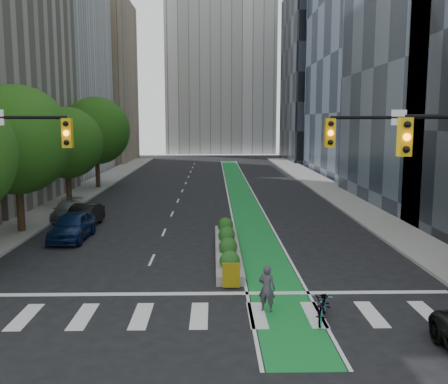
{
  "coord_description": "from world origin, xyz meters",
  "views": [
    {
      "loc": [
        0.51,
        -17.48,
        6.69
      ],
      "look_at": [
        1.05,
        8.23,
        3.0
      ],
      "focal_mm": 40.0,
      "sensor_mm": 36.0,
      "label": 1
    }
  ],
  "objects_px": {
    "cyclist": "(267,288)",
    "parked_car_left_far": "(67,210)",
    "median_planter": "(227,247)",
    "parked_car_left_mid": "(83,216)",
    "parked_car_left_near": "(72,226)",
    "bicycle": "(323,305)"
  },
  "relations": [
    {
      "from": "parked_car_left_near",
      "to": "parked_car_left_mid",
      "type": "bearing_deg",
      "value": 95.12
    },
    {
      "from": "bicycle",
      "to": "parked_car_left_far",
      "type": "xyz_separation_m",
      "value": [
        -13.7,
        17.75,
        0.1
      ]
    },
    {
      "from": "bicycle",
      "to": "parked_car_left_mid",
      "type": "height_order",
      "value": "parked_car_left_mid"
    },
    {
      "from": "median_planter",
      "to": "cyclist",
      "type": "xyz_separation_m",
      "value": [
        1.17,
        -7.68,
        0.47
      ]
    },
    {
      "from": "parked_car_left_mid",
      "to": "parked_car_left_far",
      "type": "relative_size",
      "value": 1.01
    },
    {
      "from": "bicycle",
      "to": "parked_car_left_mid",
      "type": "relative_size",
      "value": 0.46
    },
    {
      "from": "bicycle",
      "to": "median_planter",
      "type": "bearing_deg",
      "value": 127.58
    },
    {
      "from": "parked_car_left_near",
      "to": "parked_car_left_far",
      "type": "distance_m",
      "value": 6.33
    },
    {
      "from": "parked_car_left_near",
      "to": "median_planter",
      "type": "bearing_deg",
      "value": -19.62
    },
    {
      "from": "bicycle",
      "to": "parked_car_left_far",
      "type": "bearing_deg",
      "value": 145.76
    },
    {
      "from": "parked_car_left_mid",
      "to": "median_planter",
      "type": "bearing_deg",
      "value": -31.51
    },
    {
      "from": "parked_car_left_mid",
      "to": "cyclist",
      "type": "bearing_deg",
      "value": -49.72
    },
    {
      "from": "parked_car_left_near",
      "to": "parked_car_left_far",
      "type": "relative_size",
      "value": 1.09
    },
    {
      "from": "cyclist",
      "to": "parked_car_left_far",
      "type": "bearing_deg",
      "value": -33.13
    },
    {
      "from": "median_planter",
      "to": "parked_car_left_far",
      "type": "bearing_deg",
      "value": 139.1
    },
    {
      "from": "median_planter",
      "to": "bicycle",
      "type": "bearing_deg",
      "value": -70.51
    },
    {
      "from": "median_planter",
      "to": "parked_car_left_mid",
      "type": "height_order",
      "value": "parked_car_left_mid"
    },
    {
      "from": "median_planter",
      "to": "bicycle",
      "type": "xyz_separation_m",
      "value": [
        3.0,
        -8.48,
        0.15
      ]
    },
    {
      "from": "median_planter",
      "to": "parked_car_left_far",
      "type": "height_order",
      "value": "parked_car_left_far"
    },
    {
      "from": "bicycle",
      "to": "parked_car_left_far",
      "type": "relative_size",
      "value": 0.47
    },
    {
      "from": "median_planter",
      "to": "parked_car_left_near",
      "type": "relative_size",
      "value": 2.22
    },
    {
      "from": "cyclist",
      "to": "median_planter",
      "type": "bearing_deg",
      "value": -59.46
    }
  ]
}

